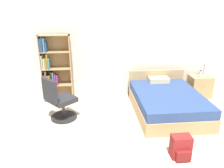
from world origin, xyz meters
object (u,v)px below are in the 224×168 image
Objects in this scene: bookshelf at (53,70)px; table_lamp at (205,60)px; nightstand at (199,86)px; backpack_red at (181,147)px; office_chair at (59,101)px; water_bottle at (200,74)px; bed at (166,101)px.

bookshelf is 3.17× the size of table_lamp.
nightstand is 2.75m from backpack_red.
office_chair is 4.95× the size of water_bottle.
table_lamp is (3.61, 0.93, 0.58)m from office_chair.
office_chair is 3.56m from water_bottle.
water_bottle is at bearing -128.51° from nightstand.
water_bottle is (-0.16, -0.14, -0.33)m from table_lamp.
bed is 3.67× the size of table_lamp.
table_lamp reaches higher than water_bottle.
bed is 3.34× the size of nightstand.
office_chair is at bearing -76.25° from bookshelf.
nightstand is at bearing 58.35° from backpack_red.
backpack_red is (-1.51, -2.37, -0.82)m from table_lamp.
nightstand is 1.50× the size of backpack_red.
bookshelf reaches higher than water_bottle.
bed is at bearing -149.54° from water_bottle.
nightstand is at bearing 32.55° from bed.
water_bottle is (-0.09, -0.11, 0.38)m from nightstand.
bed is 1.63m from backpack_red.
water_bottle reaches higher than bed.
office_chair is at bearing -165.62° from table_lamp.
water_bottle is at bearing -3.85° from bookshelf.
bookshelf is at bearing 133.55° from backpack_red.
bed is 1.37m from nightstand.
table_lamp is 0.39m from water_bottle.
backpack_red is at bearing -46.45° from bookshelf.
table_lamp is 2.72× the size of water_bottle.
bed is at bearing 79.95° from backpack_red.
table_lamp is (1.23, 0.77, 0.75)m from bed.
table_lamp is at bearing 42.13° from water_bottle.
table_lamp is (0.07, 0.03, 0.71)m from nightstand.
bed is at bearing -18.43° from bookshelf.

